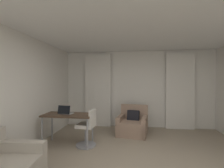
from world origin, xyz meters
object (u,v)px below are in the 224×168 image
Objects in this scene: armchair at (133,125)px; desk at (68,117)px; desk_chair at (87,130)px; laptop at (66,112)px.

armchair reaches higher than desk.
desk_chair is 2.50× the size of laptop.
desk is at bearing 3.28° from laptop.
armchair is 1.92m from desk.
desk is at bearing 178.11° from desk_chair.
laptop reaches higher than desk.
desk_chair reaches higher than armchair.
laptop is (-1.64, -1.03, 0.53)m from armchair.
desk_chair is at bearing -136.15° from armchair.
laptop is (-0.56, 0.01, 0.41)m from desk_chair.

